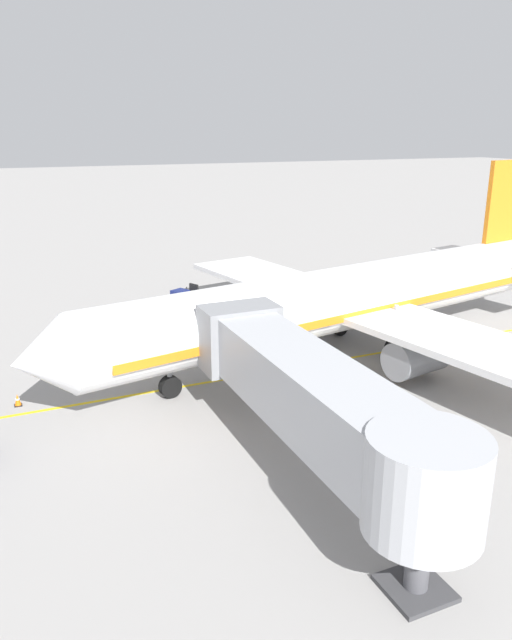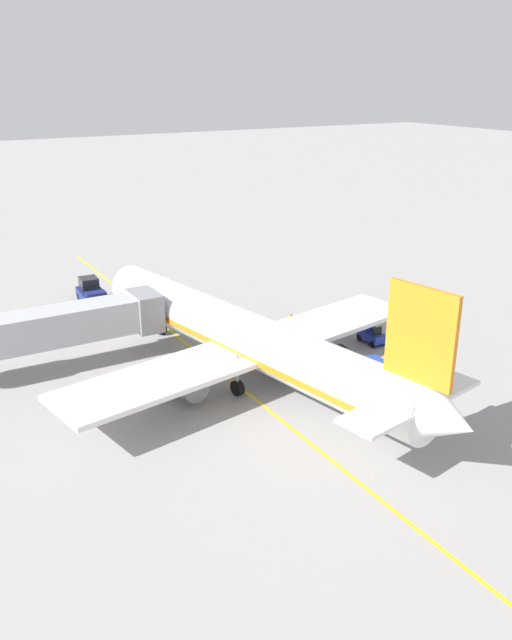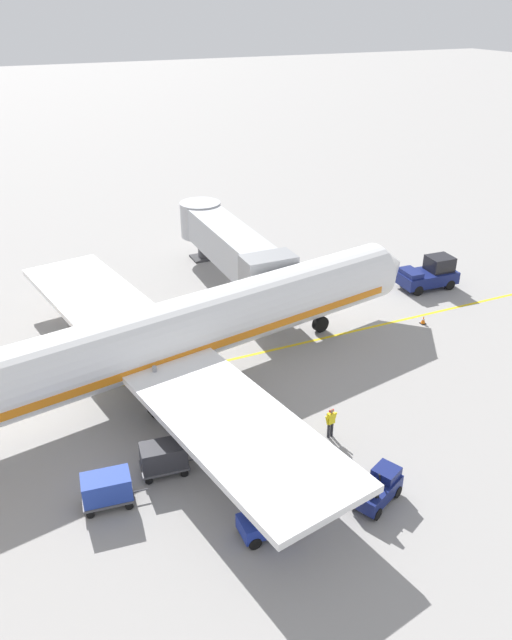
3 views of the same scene
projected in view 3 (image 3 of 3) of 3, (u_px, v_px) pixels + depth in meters
name	position (u px, v px, depth m)	size (l,w,h in m)	color
ground_plane	(177.00, 372.00, 36.75)	(400.00, 400.00, 0.00)	gray
gate_lead_in_line	(177.00, 372.00, 36.75)	(0.24, 80.00, 0.01)	gold
parked_airliner	(163.00, 338.00, 33.98)	(30.44, 37.18, 10.63)	white
jet_bridge	(229.00, 244.00, 46.13)	(15.80, 3.50, 4.98)	#A8AAAF
pushback_tractor	(429.00, 274.00, 47.04)	(2.41, 4.50, 2.40)	navy
baggage_tug_lead	(378.00, 488.00, 27.06)	(2.15, 2.77, 1.62)	navy
baggage_tug_trailing	(271.00, 519.00, 25.47)	(1.31, 2.51, 1.62)	#1E339E
baggage_cart_front	(164.00, 456.00, 28.57)	(1.54, 2.96, 1.58)	#4C4C51
baggage_cart_second_in_train	(107.00, 488.00, 26.73)	(1.54, 2.96, 1.58)	#4C4C51
ground_crew_wing_walker	(331.00, 421.00, 30.94)	(0.28, 0.73, 1.69)	#232328
safety_cone_nose_left	(423.00, 320.00, 42.10)	(0.36, 0.36, 0.59)	black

